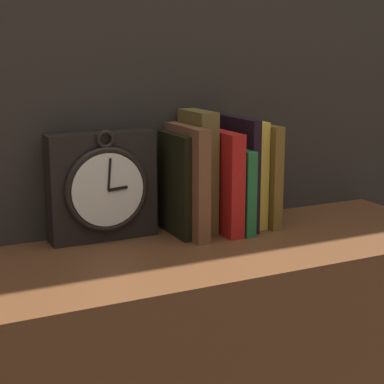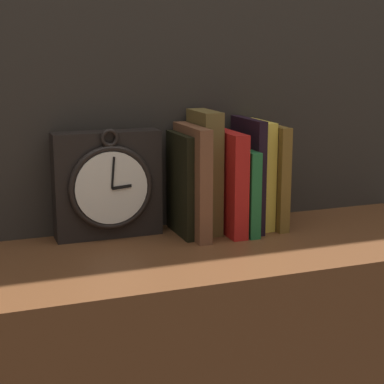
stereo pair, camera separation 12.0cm
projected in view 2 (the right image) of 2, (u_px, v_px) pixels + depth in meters
name	position (u px, v px, depth m)	size (l,w,h in m)	color
clock	(108.00, 185.00, 1.29)	(0.22, 0.07, 0.23)	black
book_slot0_black	(180.00, 185.00, 1.31)	(0.02, 0.13, 0.21)	black
book_slot1_brown	(192.00, 181.00, 1.30)	(0.03, 0.16, 0.23)	brown
book_slot2_brown	(205.00, 172.00, 1.33)	(0.04, 0.11, 0.25)	brown
book_slot3_red	(227.00, 182.00, 1.33)	(0.03, 0.16, 0.21)	red
book_slot4_green	(240.00, 189.00, 1.35)	(0.02, 0.16, 0.18)	#216733
book_slot5_black	(248.00, 174.00, 1.36)	(0.02, 0.14, 0.24)	black
book_slot6_yellow	(258.00, 174.00, 1.37)	(0.03, 0.12, 0.23)	yellow
book_slot7_brown	(271.00, 176.00, 1.38)	(0.02, 0.14, 0.22)	brown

